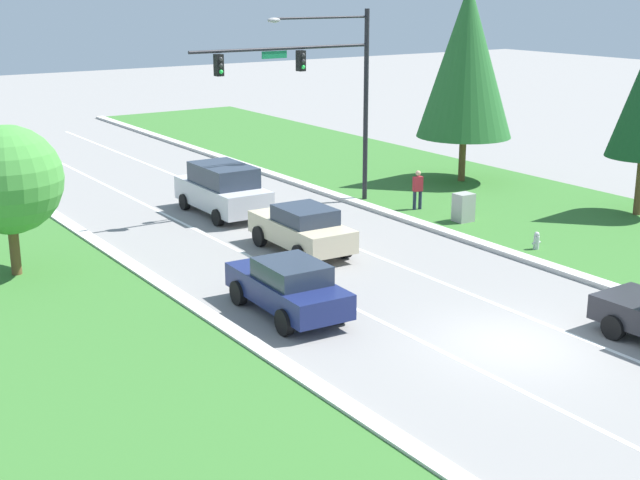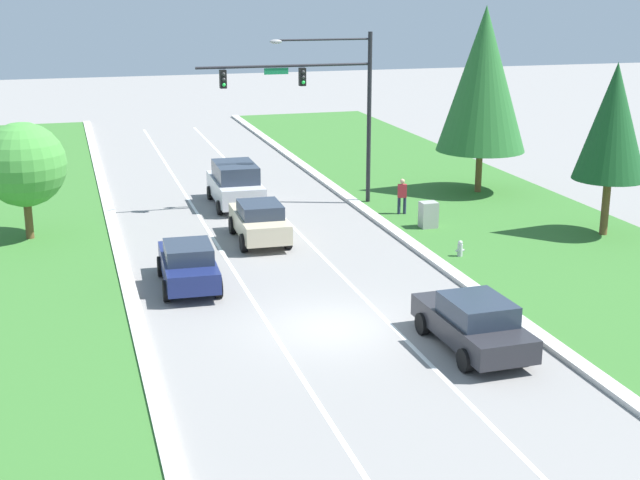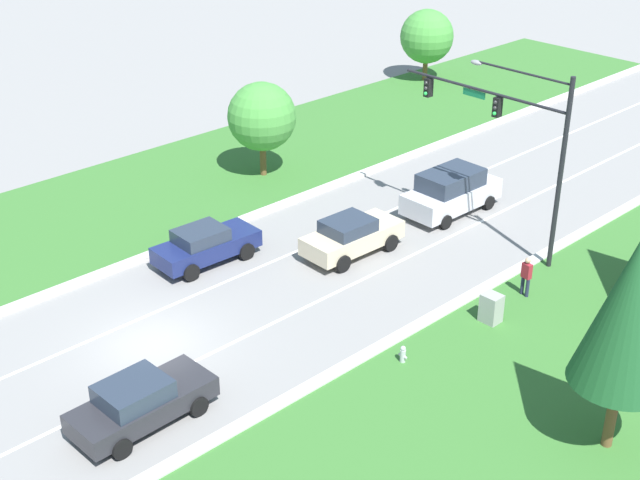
{
  "view_description": "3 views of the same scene",
  "coord_description": "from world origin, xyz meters",
  "px_view_note": "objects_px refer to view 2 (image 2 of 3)",
  "views": [
    {
      "loc": [
        -15.89,
        -14.93,
        8.87
      ],
      "look_at": [
        -0.73,
        7.78,
        1.05
      ],
      "focal_mm": 50.0,
      "sensor_mm": 36.0,
      "label": 1
    },
    {
      "loc": [
        -7.37,
        -24.1,
        10.02
      ],
      "look_at": [
        1.18,
        5.39,
        1.2
      ],
      "focal_mm": 50.0,
      "sensor_mm": 36.0,
      "label": 2
    },
    {
      "loc": [
        22.98,
        -13.73,
        17.44
      ],
      "look_at": [
        -0.05,
        8.11,
        1.28
      ],
      "focal_mm": 50.0,
      "sensor_mm": 36.0,
      "label": 3
    }
  ],
  "objects_px": {
    "oak_far_left_tree": "(24,165)",
    "conifer_near_right_tree": "(613,122)",
    "traffic_signal_mast": "(322,92)",
    "utility_cabinet": "(428,216)",
    "fire_hydrant": "(460,249)",
    "champagne_sedan": "(259,221)",
    "conifer_far_right_tree": "(483,79)",
    "pedestrian": "(402,195)",
    "charcoal_sedan": "(473,323)",
    "navy_sedan": "(188,264)",
    "silver_suv": "(235,184)"
  },
  "relations": [
    {
      "from": "oak_far_left_tree",
      "to": "conifer_near_right_tree",
      "type": "bearing_deg",
      "value": -14.73
    },
    {
      "from": "traffic_signal_mast",
      "to": "utility_cabinet",
      "type": "distance_m",
      "value": 7.7
    },
    {
      "from": "utility_cabinet",
      "to": "fire_hydrant",
      "type": "height_order",
      "value": "utility_cabinet"
    },
    {
      "from": "champagne_sedan",
      "to": "conifer_far_right_tree",
      "type": "xyz_separation_m",
      "value": [
        12.33,
        5.43,
        4.78
      ]
    },
    {
      "from": "utility_cabinet",
      "to": "conifer_near_right_tree",
      "type": "xyz_separation_m",
      "value": [
        6.53,
        -3.04,
        4.15
      ]
    },
    {
      "from": "pedestrian",
      "to": "charcoal_sedan",
      "type": "bearing_deg",
      "value": 86.05
    },
    {
      "from": "utility_cabinet",
      "to": "navy_sedan",
      "type": "bearing_deg",
      "value": -156.63
    },
    {
      "from": "traffic_signal_mast",
      "to": "navy_sedan",
      "type": "height_order",
      "value": "traffic_signal_mast"
    },
    {
      "from": "traffic_signal_mast",
      "to": "oak_far_left_tree",
      "type": "xyz_separation_m",
      "value": [
        -13.01,
        -2.21,
        -2.21
      ]
    },
    {
      "from": "pedestrian",
      "to": "navy_sedan",
      "type": "bearing_deg",
      "value": 43.74
    },
    {
      "from": "traffic_signal_mast",
      "to": "champagne_sedan",
      "type": "bearing_deg",
      "value": -129.24
    },
    {
      "from": "charcoal_sedan",
      "to": "pedestrian",
      "type": "height_order",
      "value": "pedestrian"
    },
    {
      "from": "navy_sedan",
      "to": "silver_suv",
      "type": "xyz_separation_m",
      "value": [
        3.79,
        11.09,
        0.22
      ]
    },
    {
      "from": "traffic_signal_mast",
      "to": "oak_far_left_tree",
      "type": "height_order",
      "value": "traffic_signal_mast"
    },
    {
      "from": "charcoal_sedan",
      "to": "silver_suv",
      "type": "bearing_deg",
      "value": 98.25
    },
    {
      "from": "navy_sedan",
      "to": "silver_suv",
      "type": "relative_size",
      "value": 0.9
    },
    {
      "from": "charcoal_sedan",
      "to": "utility_cabinet",
      "type": "bearing_deg",
      "value": 71.28
    },
    {
      "from": "conifer_near_right_tree",
      "to": "conifer_far_right_tree",
      "type": "relative_size",
      "value": 0.78
    },
    {
      "from": "silver_suv",
      "to": "conifer_far_right_tree",
      "type": "bearing_deg",
      "value": -2.67
    },
    {
      "from": "conifer_near_right_tree",
      "to": "oak_far_left_tree",
      "type": "xyz_separation_m",
      "value": [
        -22.77,
        5.98,
        -1.62
      ]
    },
    {
      "from": "navy_sedan",
      "to": "conifer_far_right_tree",
      "type": "bearing_deg",
      "value": 35.36
    },
    {
      "from": "navy_sedan",
      "to": "conifer_far_right_tree",
      "type": "relative_size",
      "value": 0.49
    },
    {
      "from": "silver_suv",
      "to": "conifer_near_right_tree",
      "type": "height_order",
      "value": "conifer_near_right_tree"
    },
    {
      "from": "conifer_near_right_tree",
      "to": "oak_far_left_tree",
      "type": "relative_size",
      "value": 1.48
    },
    {
      "from": "silver_suv",
      "to": "navy_sedan",
      "type": "bearing_deg",
      "value": -107.79
    },
    {
      "from": "silver_suv",
      "to": "pedestrian",
      "type": "distance_m",
      "value": 7.87
    },
    {
      "from": "utility_cabinet",
      "to": "conifer_far_right_tree",
      "type": "height_order",
      "value": "conifer_far_right_tree"
    },
    {
      "from": "fire_hydrant",
      "to": "conifer_near_right_tree",
      "type": "relative_size",
      "value": 0.1
    },
    {
      "from": "champagne_sedan",
      "to": "silver_suv",
      "type": "distance_m",
      "value": 6.23
    },
    {
      "from": "champagne_sedan",
      "to": "utility_cabinet",
      "type": "xyz_separation_m",
      "value": [
        7.29,
        -0.17,
        -0.26
      ]
    },
    {
      "from": "pedestrian",
      "to": "fire_hydrant",
      "type": "distance_m",
      "value": 6.73
    },
    {
      "from": "traffic_signal_mast",
      "to": "fire_hydrant",
      "type": "height_order",
      "value": "traffic_signal_mast"
    },
    {
      "from": "silver_suv",
      "to": "conifer_near_right_tree",
      "type": "bearing_deg",
      "value": -33.7
    },
    {
      "from": "fire_hydrant",
      "to": "conifer_far_right_tree",
      "type": "bearing_deg",
      "value": 60.73
    },
    {
      "from": "navy_sedan",
      "to": "fire_hydrant",
      "type": "xyz_separation_m",
      "value": [
        10.38,
        0.46,
        -0.48
      ]
    },
    {
      "from": "fire_hydrant",
      "to": "oak_far_left_tree",
      "type": "height_order",
      "value": "oak_far_left_tree"
    },
    {
      "from": "utility_cabinet",
      "to": "pedestrian",
      "type": "relative_size",
      "value": 0.7
    },
    {
      "from": "utility_cabinet",
      "to": "pedestrian",
      "type": "xyz_separation_m",
      "value": [
        -0.24,
        2.47,
        0.35
      ]
    },
    {
      "from": "navy_sedan",
      "to": "pedestrian",
      "type": "relative_size",
      "value": 2.64
    },
    {
      "from": "traffic_signal_mast",
      "to": "charcoal_sedan",
      "type": "xyz_separation_m",
      "value": [
        -0.63,
        -17.55,
        -4.53
      ]
    },
    {
      "from": "charcoal_sedan",
      "to": "traffic_signal_mast",
      "type": "bearing_deg",
      "value": 86.51
    },
    {
      "from": "navy_sedan",
      "to": "pedestrian",
      "type": "distance_m",
      "value": 12.8
    },
    {
      "from": "navy_sedan",
      "to": "conifer_near_right_tree",
      "type": "xyz_separation_m",
      "value": [
        17.38,
        1.65,
        3.92
      ]
    },
    {
      "from": "champagne_sedan",
      "to": "navy_sedan",
      "type": "relative_size",
      "value": 1.01
    },
    {
      "from": "charcoal_sedan",
      "to": "oak_far_left_tree",
      "type": "xyz_separation_m",
      "value": [
        -12.38,
        15.34,
        2.32
      ]
    },
    {
      "from": "champagne_sedan",
      "to": "oak_far_left_tree",
      "type": "bearing_deg",
      "value": 164.51
    },
    {
      "from": "utility_cabinet",
      "to": "champagne_sedan",
      "type": "bearing_deg",
      "value": 178.63
    },
    {
      "from": "navy_sedan",
      "to": "oak_far_left_tree",
      "type": "xyz_separation_m",
      "value": [
        -5.38,
        7.63,
        2.3
      ]
    },
    {
      "from": "silver_suv",
      "to": "fire_hydrant",
      "type": "bearing_deg",
      "value": -57.14
    },
    {
      "from": "charcoal_sedan",
      "to": "conifer_near_right_tree",
      "type": "bearing_deg",
      "value": 40.58
    }
  ]
}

